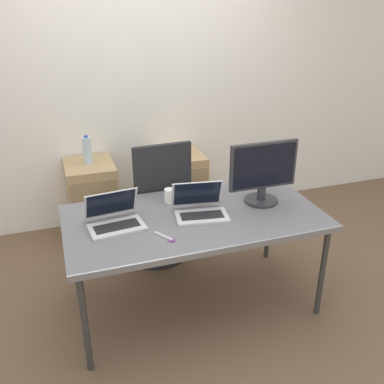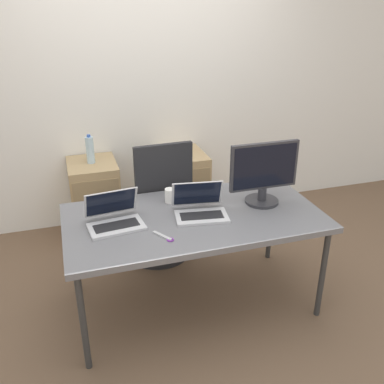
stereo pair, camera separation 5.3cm
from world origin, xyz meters
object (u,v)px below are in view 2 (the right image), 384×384
Objects in this scene: office_chair at (159,215)px; cabinet_right at (182,188)px; laptop_left at (115,218)px; coffee_cup_brown at (203,193)px; water_bottle at (90,150)px; monitor at (264,173)px; laptop_right at (200,209)px; cabinet_left at (95,199)px; coffee_cup_white at (170,196)px.

office_chair is 1.50× the size of cabinet_right.
coffee_cup_brown is (0.64, 0.16, 0.02)m from laptop_left.
laptop_left is (0.04, -1.20, -0.07)m from water_bottle.
monitor reaches higher than cabinet_right.
water_bottle reaches higher than coffee_cup_brown.
laptop_left is at bearing -88.25° from water_bottle.
laptop_left is (-0.79, -1.20, 0.41)m from cabinet_right.
water_bottle is at bearing 115.69° from laptop_right.
laptop_right is at bearing -3.58° from laptop_left.
laptop_left is (0.04, -1.20, 0.41)m from cabinet_left.
laptop_right is 3.69× the size of coffee_cup_white.
coffee_cup_white is (-0.37, -0.99, 0.41)m from cabinet_right.
water_bottle is (-0.00, 0.00, 0.47)m from cabinet_left.
laptop_left is at bearing -123.37° from cabinet_right.
laptop_right is at bearing -100.64° from cabinet_right.
cabinet_right is 2.78× the size of water_bottle.
coffee_cup_brown is (-0.39, 0.15, -0.16)m from monitor.
laptop_right reaches higher than cabinet_right.
cabinet_right is at bearing 56.88° from office_chair.
cabinet_right is 1.96× the size of laptop_left.
laptop_left is 0.66m from coffee_cup_brown.
office_chair is 0.86m from laptop_left.
monitor reaches higher than laptop_right.
office_chair reaches higher than cabinet_left.
coffee_cup_white is (-0.01, -0.43, 0.37)m from office_chair.
cabinet_left is 1.16m from coffee_cup_white.
coffee_cup_brown is (0.23, -0.05, 0.01)m from coffee_cup_white.
laptop_right is at bearing -64.31° from water_bottle.
coffee_cup_white reaches higher than cabinet_right.
water_bottle is at bearing 90.00° from cabinet_left.
coffee_cup_white is at bearing 162.23° from monitor.
monitor is at bearing -17.77° from coffee_cup_white.
office_chair reaches higher than coffee_cup_brown.
monitor is 4.89× the size of coffee_cup_white.
laptop_left is at bearing -179.11° from monitor.
coffee_cup_white reaches higher than cabinet_left.
cabinet_left is 0.83m from cabinet_right.
office_chair is 8.76× the size of coffee_cup_brown.
office_chair is at bearing -50.05° from water_bottle.
monitor is (1.03, 0.02, 0.17)m from laptop_left.
laptop_left is 0.56m from laptop_right.
water_bottle is at bearing 91.75° from laptop_left.
water_bottle is 0.69× the size of laptop_right.
cabinet_right is 1.49m from laptop_left.
cabinet_right is 5.83× the size of coffee_cup_brown.
monitor is 0.44m from coffee_cup_brown.
water_bottle is 2.55× the size of coffee_cup_white.
office_chair is 0.84m from water_bottle.
cabinet_right is (0.36, 0.55, -0.04)m from office_chair.
laptop_right reaches higher than cabinet_left.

